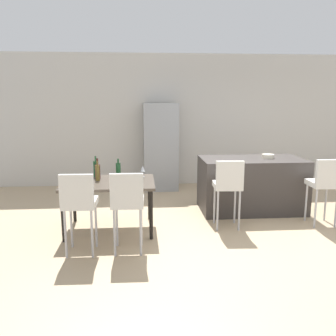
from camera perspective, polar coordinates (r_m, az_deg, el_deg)
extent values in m
plane|color=tan|center=(5.63, 12.00, -9.13)|extent=(10.00, 10.00, 0.00)
cube|color=beige|center=(8.13, 6.61, 7.66)|extent=(10.00, 0.12, 2.90)
cube|color=#383330|center=(6.31, 13.28, -2.61)|extent=(1.75, 0.94, 0.92)
cube|color=silver|center=(5.36, 9.55, -2.78)|extent=(0.42, 0.42, 0.08)
cube|color=silver|center=(5.15, 9.97, -0.85)|extent=(0.40, 0.08, 0.36)
cylinder|color=#B2B2B7|center=(5.58, 7.51, -5.85)|extent=(0.03, 0.03, 0.61)
cylinder|color=#B2B2B7|center=(5.63, 10.75, -5.78)|extent=(0.03, 0.03, 0.61)
cylinder|color=#B2B2B7|center=(5.28, 8.03, -6.86)|extent=(0.03, 0.03, 0.61)
cylinder|color=#B2B2B7|center=(5.34, 11.45, -6.77)|extent=(0.03, 0.03, 0.61)
cube|color=silver|center=(5.90, 23.71, -2.31)|extent=(0.41, 0.41, 0.08)
cube|color=silver|center=(5.71, 24.65, -0.54)|extent=(0.40, 0.07, 0.36)
cylinder|color=#B2B2B7|center=(6.05, 21.41, -5.20)|extent=(0.03, 0.03, 0.61)
cylinder|color=#B2B2B7|center=(6.19, 24.11, -5.04)|extent=(0.03, 0.03, 0.61)
cylinder|color=#B2B2B7|center=(5.77, 22.74, -6.05)|extent=(0.03, 0.03, 0.61)
cylinder|color=#B2B2B7|center=(5.92, 25.54, -5.86)|extent=(0.03, 0.03, 0.61)
cube|color=#4C4238|center=(5.23, -9.49, -2.35)|extent=(1.31, 0.95, 0.04)
cylinder|color=black|center=(5.80, -14.93, -5.02)|extent=(0.05, 0.05, 0.70)
cylinder|color=black|center=(5.70, -3.01, -4.93)|extent=(0.05, 0.05, 0.70)
cylinder|color=black|center=(5.02, -16.62, -7.62)|extent=(0.05, 0.05, 0.70)
cylinder|color=black|center=(4.91, -2.75, -7.58)|extent=(0.05, 0.05, 0.70)
cube|color=silver|center=(4.54, -14.02, -5.50)|extent=(0.41, 0.41, 0.08)
cube|color=silver|center=(4.32, -14.59, -3.34)|extent=(0.40, 0.07, 0.36)
cylinder|color=#B2B2B7|center=(4.82, -15.35, -8.88)|extent=(0.03, 0.03, 0.61)
cylinder|color=#B2B2B7|center=(4.77, -11.54, -8.96)|extent=(0.03, 0.03, 0.61)
cylinder|color=#B2B2B7|center=(4.53, -16.23, -10.24)|extent=(0.03, 0.03, 0.61)
cylinder|color=#B2B2B7|center=(4.47, -12.17, -10.35)|extent=(0.03, 0.03, 0.61)
cube|color=silver|center=(4.48, -6.51, -5.46)|extent=(0.41, 0.41, 0.08)
cube|color=silver|center=(4.25, -6.71, -3.27)|extent=(0.40, 0.07, 0.36)
cylinder|color=#B2B2B7|center=(4.75, -8.25, -8.92)|extent=(0.03, 0.03, 0.61)
cylinder|color=#B2B2B7|center=(4.73, -4.34, -8.91)|extent=(0.03, 0.03, 0.61)
cylinder|color=#B2B2B7|center=(4.45, -8.63, -10.32)|extent=(0.03, 0.03, 0.61)
cylinder|color=#B2B2B7|center=(4.43, -4.44, -10.32)|extent=(0.03, 0.03, 0.61)
cylinder|color=#471E19|center=(5.42, -11.30, -0.58)|extent=(0.08, 0.08, 0.21)
cylinder|color=#471E19|center=(5.39, -11.36, 1.03)|extent=(0.03, 0.03, 0.10)
cylinder|color=#194723|center=(5.55, -11.58, -0.15)|extent=(0.08, 0.08, 0.24)
cylinder|color=#194723|center=(5.52, -11.64, 1.49)|extent=(0.03, 0.03, 0.08)
cylinder|color=#194723|center=(5.42, -8.03, -0.38)|extent=(0.07, 0.07, 0.23)
cylinder|color=#194723|center=(5.39, -8.07, 1.14)|extent=(0.03, 0.03, 0.07)
cylinder|color=brown|center=(5.28, -11.32, -0.79)|extent=(0.06, 0.06, 0.23)
cylinder|color=brown|center=(5.25, -11.38, 0.77)|extent=(0.02, 0.02, 0.06)
cylinder|color=silver|center=(5.46, -4.09, -1.41)|extent=(0.06, 0.06, 0.00)
cylinder|color=silver|center=(5.45, -4.10, -0.98)|extent=(0.01, 0.01, 0.08)
cone|color=silver|center=(5.43, -4.11, -0.11)|extent=(0.07, 0.07, 0.09)
cube|color=#939699|center=(7.60, -1.21, 3.49)|extent=(0.72, 0.68, 1.84)
cylinder|color=beige|center=(6.30, 15.86, 1.84)|extent=(0.20, 0.20, 0.07)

